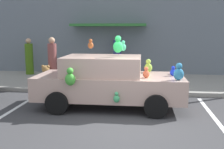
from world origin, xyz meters
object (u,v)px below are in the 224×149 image
plush_covered_car (108,81)px  pedestrian_walking_past (29,58)px  teddy_bear_on_sidewalk (46,76)px  pedestrian_by_lamp (117,57)px  pedestrian_near_shopfront (53,62)px

plush_covered_car → pedestrian_walking_past: plush_covered_car is taller
teddy_bear_on_sidewalk → pedestrian_by_lamp: 3.86m
pedestrian_walking_past → teddy_bear_on_sidewalk: bearing=-54.8°
teddy_bear_on_sidewalk → pedestrian_walking_past: bearing=125.2°
pedestrian_by_lamp → pedestrian_walking_past: bearing=-175.6°
pedestrian_walking_past → pedestrian_by_lamp: pedestrian_by_lamp is taller
teddy_bear_on_sidewalk → plush_covered_car: bearing=-37.7°
teddy_bear_on_sidewalk → pedestrian_by_lamp: pedestrian_by_lamp is taller
teddy_bear_on_sidewalk → pedestrian_near_shopfront: pedestrian_near_shopfront is taller
pedestrian_near_shopfront → pedestrian_by_lamp: 3.43m
pedestrian_walking_past → pedestrian_near_shopfront: bearing=-47.8°
teddy_bear_on_sidewalk → pedestrian_walking_past: size_ratio=0.46×
pedestrian_near_shopfront → pedestrian_walking_past: (-1.94, 2.14, -0.07)m
plush_covered_car → teddy_bear_on_sidewalk: plush_covered_car is taller
plush_covered_car → pedestrian_by_lamp: size_ratio=2.29×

